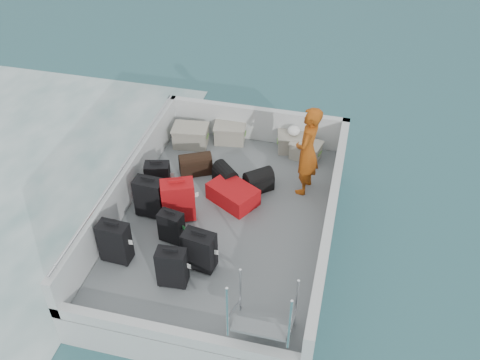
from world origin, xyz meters
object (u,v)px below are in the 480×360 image
(suitcase_4, at_px, (171,227))
(suitcase_1, at_px, (150,198))
(crate_2, at_px, (293,143))
(suitcase_8, at_px, (233,194))
(suitcase_2, at_px, (158,178))
(suitcase_6, at_px, (199,251))
(crate_3, at_px, (306,151))
(crate_0, at_px, (191,137))
(crate_1, at_px, (230,134))
(passenger, at_px, (307,151))
(suitcase_5, at_px, (178,201))
(suitcase_0, at_px, (115,242))
(suitcase_3, at_px, (172,268))

(suitcase_4, bearing_deg, suitcase_1, 147.36)
(crate_2, bearing_deg, suitcase_8, -113.23)
(suitcase_2, xyz_separation_m, suitcase_6, (1.22, -1.50, 0.02))
(crate_3, bearing_deg, crate_2, 145.59)
(suitcase_8, xyz_separation_m, crate_0, (-1.23, 1.44, 0.03))
(crate_1, xyz_separation_m, passenger, (1.65, -1.12, 0.66))
(crate_1, bearing_deg, suitcase_2, -114.38)
(suitcase_5, height_order, crate_1, suitcase_5)
(suitcase_2, relative_size, passenger, 0.37)
(suitcase_2, relative_size, suitcase_4, 1.08)
(suitcase_5, relative_size, crate_1, 1.27)
(crate_2, xyz_separation_m, passenger, (0.39, -1.12, 0.66))
(suitcase_8, bearing_deg, suitcase_0, 171.00)
(suitcase_4, relative_size, crate_1, 0.97)
(suitcase_2, height_order, suitcase_6, suitcase_6)
(suitcase_4, height_order, crate_1, suitcase_4)
(crate_0, bearing_deg, suitcase_1, -90.51)
(suitcase_4, height_order, passenger, passenger)
(crate_2, bearing_deg, crate_3, -34.41)
(passenger, bearing_deg, crate_0, -100.44)
(crate_0, distance_m, crate_1, 0.78)
(suitcase_1, relative_size, crate_0, 1.12)
(suitcase_4, bearing_deg, suitcase_3, -59.47)
(suitcase_0, distance_m, suitcase_8, 2.22)
(crate_2, bearing_deg, suitcase_2, -139.05)
(suitcase_3, xyz_separation_m, crate_2, (1.15, 3.71, -0.16))
(suitcase_5, relative_size, crate_0, 1.15)
(suitcase_2, bearing_deg, suitcase_1, -95.91)
(suitcase_6, xyz_separation_m, crate_2, (0.86, 3.30, -0.16))
(suitcase_8, bearing_deg, passenger, -31.32)
(crate_0, bearing_deg, suitcase_6, -69.58)
(suitcase_2, relative_size, suitcase_5, 0.83)
(suitcase_2, height_order, crate_0, suitcase_2)
(suitcase_0, xyz_separation_m, crate_2, (2.14, 3.47, -0.19))
(suitcase_2, bearing_deg, crate_3, 20.12)
(suitcase_3, xyz_separation_m, suitcase_8, (0.40, 1.97, -0.17))
(suitcase_5, xyz_separation_m, crate_2, (1.52, 2.35, -0.20))
(suitcase_2, bearing_deg, suitcase_4, -74.02)
(suitcase_8, xyz_separation_m, crate_2, (0.75, 1.75, 0.01))
(suitcase_1, relative_size, passenger, 0.43)
(suitcase_0, distance_m, suitcase_3, 1.02)
(suitcase_5, bearing_deg, crate_0, 79.92)
(crate_0, distance_m, passenger, 2.59)
(suitcase_8, bearing_deg, suitcase_2, 122.45)
(suitcase_6, bearing_deg, suitcase_1, 149.40)
(suitcase_0, bearing_deg, suitcase_8, 54.23)
(suitcase_5, relative_size, crate_3, 1.38)
(crate_1, bearing_deg, crate_0, -157.08)
(suitcase_3, relative_size, suitcase_5, 0.89)
(suitcase_1, bearing_deg, suitcase_0, -94.55)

